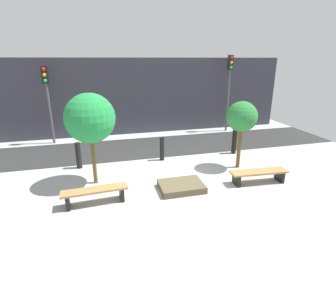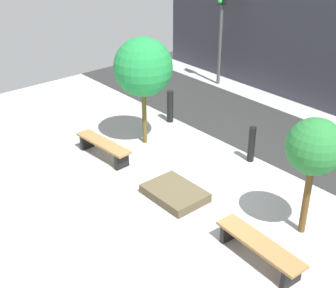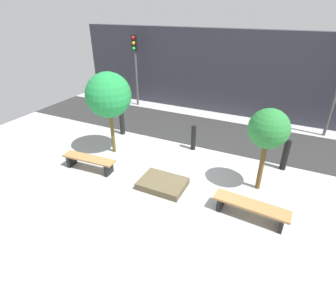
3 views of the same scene
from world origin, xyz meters
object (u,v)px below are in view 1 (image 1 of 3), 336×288
Objects in this scene: bench_left at (95,193)px; planter_bed at (181,186)px; bollard_left at (162,149)px; traffic_light_west at (47,91)px; bollard_far_left at (78,155)px; traffic_light_mid_west at (229,80)px; bench_right at (259,174)px; tree_behind_left_bench at (90,119)px; bollard_center at (234,142)px; tree_behind_right_bench at (242,117)px.

bench_left is 2.68m from planter_bed.
traffic_light_west reaches higher than bollard_left.
bench_left is 2.93m from bollard_far_left.
bench_left is 10.10m from traffic_light_mid_west.
bench_left is at bearing -132.92° from bollard_left.
traffic_light_mid_west is at bearing 24.27° from bollard_far_left.
bench_right is 0.65× the size of tree_behind_left_bench.
planter_bed is 1.43× the size of bollard_left.
bench_right is 1.41× the size of planter_bed.
bollard_center reaches higher than planter_bed.
tree_behind_right_bench reaches higher than planter_bed.
tree_behind_left_bench is 0.72× the size of traffic_light_mid_west.
bollard_left is at bearing 136.86° from bench_right.
tree_behind_right_bench reaches higher than bench_right.
planter_bed is 0.46× the size of tree_behind_left_bench.
tree_behind_left_bench is 3.10× the size of bollard_left.
bollard_left is at bearing 90.00° from planter_bed.
traffic_light_west is (-7.34, 6.45, 2.23)m from bench_right.
tree_behind_right_bench is at bearing -34.53° from traffic_light_west.
bench_left is 3.91m from bollard_left.
tree_behind_right_bench is (5.32, 1.39, 1.63)m from bench_left.
tree_behind_right_bench is 3.38m from bollard_left.
planter_bed is 2.69m from bollard_left.
planter_bed is at bearing 179.64° from bench_right.
traffic_light_west is at bearing 126.85° from planter_bed.
bollard_center is at bearing -111.48° from traffic_light_mid_west.
traffic_light_mid_west reaches higher than planter_bed.
bollard_left is (-2.66, 1.47, -1.48)m from tree_behind_right_bench.
traffic_light_mid_west is at bearing 37.34° from bench_left.
bollard_left is at bearing 180.00° from bollard_center.
planter_bed is at bearing 0.36° from bench_left.
bench_left is 5.32m from bench_right.
traffic_light_west reaches higher than bench_right.
tree_behind_right_bench is at bearing 10.73° from bench_left.
bollard_center is (5.93, 2.86, 0.20)m from bench_left.
bench_right is at bearing -25.76° from bollard_far_left.
bench_left is at bearing -175.70° from planter_bed.
tree_behind_left_bench reaches higher than bollard_left.
traffic_light_mid_west is at bearing 37.45° from bollard_left.
bench_right is 0.47× the size of traffic_light_mid_west.
tree_behind_right_bench is (0.00, 1.39, 1.65)m from bench_right.
traffic_light_west reaches higher than bollard_far_left.
planter_bed is 8.18m from traffic_light_west.
tree_behind_left_bench is 6.34m from bollard_center.
bench_left is 1.87× the size of bollard_far_left.
planter_bed is at bearing -140.85° from bollard_center.
tree_behind_right_bench is at bearing -112.51° from bollard_center.
planter_bed is 4.24m from bollard_center.
bench_left is 1.76× the size of bollard_center.
traffic_light_mid_west is at bearing 53.15° from planter_bed.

